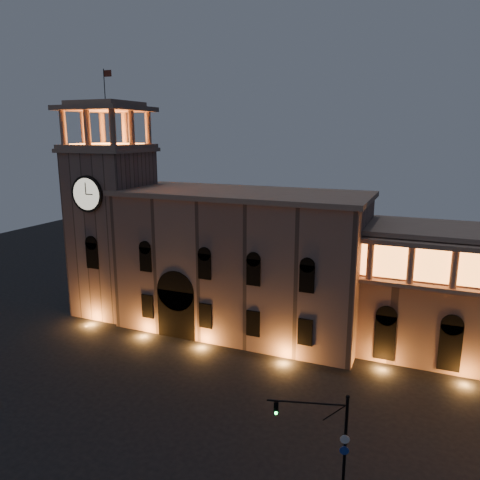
{
  "coord_description": "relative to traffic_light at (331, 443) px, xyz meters",
  "views": [
    {
      "loc": [
        19.62,
        -29.98,
        24.33
      ],
      "look_at": [
        0.37,
        16.0,
        12.99
      ],
      "focal_mm": 35.0,
      "sensor_mm": 36.0,
      "label": 1
    }
  ],
  "objects": [
    {
      "name": "traffic_light",
      "position": [
        0.0,
        0.0,
        0.0
      ],
      "size": [
        5.43,
        1.79,
        7.68
      ],
      "rotation": [
        0.0,
        0.0,
        0.27
      ],
      "color": "black",
      "rests_on": "ground"
    },
    {
      "name": "government_building",
      "position": [
        -16.67,
        24.04,
        4.73
      ],
      "size": [
        30.8,
        12.8,
        17.6
      ],
      "color": "#836255",
      "rests_on": "ground"
    },
    {
      "name": "clock_tower",
      "position": [
        -35.1,
        23.08,
        8.46
      ],
      "size": [
        9.8,
        9.8,
        32.4
      ],
      "color": "#836255",
      "rests_on": "ground"
    },
    {
      "name": "ground",
      "position": [
        -14.6,
        2.1,
        -4.04
      ],
      "size": [
        160.0,
        160.0,
        0.0
      ],
      "primitive_type": "plane",
      "color": "black",
      "rests_on": "ground"
    }
  ]
}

